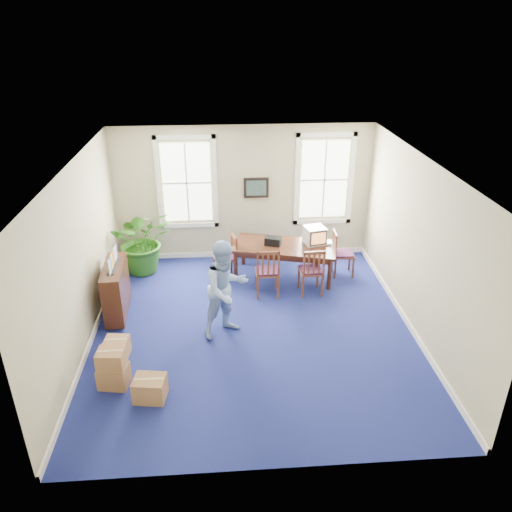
{
  "coord_description": "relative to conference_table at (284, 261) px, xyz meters",
  "views": [
    {
      "loc": [
        -0.54,
        -7.9,
        5.4
      ],
      "look_at": [
        0.1,
        0.6,
        1.25
      ],
      "focal_mm": 35.0,
      "sensor_mm": 36.0,
      "label": 1
    }
  ],
  "objects": [
    {
      "name": "brochure_rack",
      "position": [
        -3.47,
        -1.32,
        0.78
      ],
      "size": [
        0.35,
        0.71,
        0.31
      ],
      "primitive_type": null,
      "rotation": [
        0.0,
        0.0,
        -0.33
      ],
      "color": "#99999E",
      "rests_on": "credenza"
    },
    {
      "name": "wall_left",
      "position": [
        -3.85,
        -2.08,
        1.21
      ],
      "size": [
        0.0,
        6.5,
        6.5
      ],
      "primitive_type": "plane",
      "rotation": [
        1.57,
        0.0,
        1.57
      ],
      "color": "tan",
      "rests_on": "ground"
    },
    {
      "name": "crt_tv",
      "position": [
        0.67,
        0.05,
        0.58
      ],
      "size": [
        0.52,
        0.55,
        0.39
      ],
      "primitive_type": null,
      "rotation": [
        0.0,
        0.0,
        0.23
      ],
      "color": "#B7B7BC",
      "rests_on": "conference_table"
    },
    {
      "name": "cardboard_boxes",
      "position": [
        -3.01,
        -3.4,
        -0.04
      ],
      "size": [
        1.41,
        1.41,
        0.7
      ],
      "primitive_type": null,
      "rotation": [
        0.0,
        0.0,
        -0.16
      ],
      "color": "#A57247",
      "rests_on": "ground"
    },
    {
      "name": "game_console",
      "position": [
        0.98,
        0.0,
        0.41
      ],
      "size": [
        0.19,
        0.22,
        0.05
      ],
      "primitive_type": "cube",
      "rotation": [
        0.0,
        0.0,
        -0.2
      ],
      "color": "white",
      "rests_on": "conference_table"
    },
    {
      "name": "window_right",
      "position": [
        1.05,
        1.15,
        1.51
      ],
      "size": [
        1.4,
        0.12,
        2.2
      ],
      "primitive_type": null,
      "color": "white",
      "rests_on": "ground"
    },
    {
      "name": "wall_back",
      "position": [
        -0.85,
        1.17,
        1.21
      ],
      "size": [
        6.5,
        0.0,
        6.5
      ],
      "primitive_type": "plane",
      "rotation": [
        1.57,
        0.0,
        0.0
      ],
      "color": "tan",
      "rests_on": "ground"
    },
    {
      "name": "chair_near_right",
      "position": [
        0.46,
        -0.77,
        0.15
      ],
      "size": [
        0.51,
        0.51,
        1.07
      ],
      "primitive_type": null,
      "rotation": [
        0.0,
        0.0,
        3.2
      ],
      "color": "brown",
      "rests_on": "ground"
    },
    {
      "name": "potted_plant",
      "position": [
        -3.18,
        0.52,
        0.38
      ],
      "size": [
        1.62,
        1.48,
        1.53
      ],
      "primitive_type": "imported",
      "rotation": [
        0.0,
        0.0,
        0.23
      ],
      "color": "#235A14",
      "rests_on": "ground"
    },
    {
      "name": "baseboard_back",
      "position": [
        -0.85,
        1.14,
        -0.33
      ],
      "size": [
        6.0,
        0.04,
        0.12
      ],
      "primitive_type": "cube",
      "color": "white",
      "rests_on": "ground"
    },
    {
      "name": "floor",
      "position": [
        -0.85,
        -2.08,
        -0.39
      ],
      "size": [
        6.5,
        6.5,
        0.0
      ],
      "primitive_type": "plane",
      "color": "navy",
      "rests_on": "ground"
    },
    {
      "name": "conference_table",
      "position": [
        0.0,
        0.0,
        0.0
      ],
      "size": [
        2.46,
        1.58,
        0.77
      ],
      "primitive_type": null,
      "rotation": [
        0.0,
        0.0,
        -0.26
      ],
      "color": "#3F1F13",
      "rests_on": "ground"
    },
    {
      "name": "man",
      "position": [
        -1.35,
        -2.15,
        0.54
      ],
      "size": [
        1.14,
        1.07,
        1.86
      ],
      "primitive_type": "imported",
      "rotation": [
        0.0,
        0.0,
        0.53
      ],
      "color": "#89A8D9",
      "rests_on": "ground"
    },
    {
      "name": "wall_picture",
      "position": [
        -0.55,
        1.12,
        1.36
      ],
      "size": [
        0.58,
        0.06,
        0.48
      ],
      "primitive_type": null,
      "color": "black",
      "rests_on": "ground"
    },
    {
      "name": "chair_end_left",
      "position": [
        -1.34,
        0.0,
        0.13
      ],
      "size": [
        0.56,
        0.56,
        1.03
      ],
      "primitive_type": null,
      "rotation": [
        0.0,
        0.0,
        -1.33
      ],
      "color": "brown",
      "rests_on": "ground"
    },
    {
      "name": "baseboard_right",
      "position": [
        2.12,
        -2.08,
        -0.33
      ],
      "size": [
        0.04,
        6.5,
        0.12
      ],
      "primitive_type": "cube",
      "color": "white",
      "rests_on": "ground"
    },
    {
      "name": "chair_end_right",
      "position": [
        1.34,
        0.0,
        0.14
      ],
      "size": [
        0.49,
        0.49,
        1.04
      ],
      "primitive_type": null,
      "rotation": [
        0.0,
        0.0,
        1.52
      ],
      "color": "brown",
      "rests_on": "ground"
    },
    {
      "name": "baseboard_left",
      "position": [
        -3.82,
        -2.08,
        -0.33
      ],
      "size": [
        0.04,
        6.5,
        0.12
      ],
      "primitive_type": "cube",
      "color": "white",
      "rests_on": "ground"
    },
    {
      "name": "chair_near_left",
      "position": [
        -0.46,
        -0.77,
        0.16
      ],
      "size": [
        0.5,
        0.5,
        1.1
      ],
      "primitive_type": null,
      "rotation": [
        0.0,
        0.0,
        3.13
      ],
      "color": "brown",
      "rests_on": "ground"
    },
    {
      "name": "wall_front",
      "position": [
        -0.85,
        -5.33,
        1.21
      ],
      "size": [
        6.5,
        0.0,
        6.5
      ],
      "primitive_type": "plane",
      "rotation": [
        -1.57,
        0.0,
        0.0
      ],
      "color": "tan",
      "rests_on": "ground"
    },
    {
      "name": "credenza",
      "position": [
        -3.49,
        -1.32,
        0.12
      ],
      "size": [
        0.43,
        1.3,
        1.01
      ],
      "primitive_type": "cube",
      "rotation": [
        0.0,
        0.0,
        0.05
      ],
      "color": "#3F1F13",
      "rests_on": "ground"
    },
    {
      "name": "window_left",
      "position": [
        -2.15,
        1.15,
        1.51
      ],
      "size": [
        1.4,
        0.12,
        2.2
      ],
      "primitive_type": null,
      "color": "white",
      "rests_on": "ground"
    },
    {
      "name": "wall_right",
      "position": [
        2.15,
        -2.08,
        1.21
      ],
      "size": [
        0.0,
        6.5,
        6.5
      ],
      "primitive_type": "plane",
      "rotation": [
        1.57,
        0.0,
        -1.57
      ],
      "color": "tan",
      "rests_on": "ground"
    },
    {
      "name": "equipment_bag",
      "position": [
        -0.26,
        0.05,
        0.47
      ],
      "size": [
        0.4,
        0.33,
        0.17
      ],
      "primitive_type": "cube",
      "rotation": [
        0.0,
        0.0,
        -0.33
      ],
      "color": "black",
      "rests_on": "conference_table"
    },
    {
      "name": "ceiling",
      "position": [
        -0.85,
        -2.08,
        2.81
      ],
      "size": [
        6.5,
        6.5,
        0.0
      ],
      "primitive_type": "plane",
      "rotation": [
        3.14,
        0.0,
        0.0
      ],
      "color": "white",
      "rests_on": "ground"
    }
  ]
}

